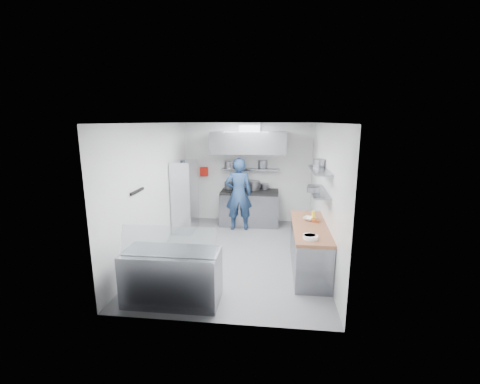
# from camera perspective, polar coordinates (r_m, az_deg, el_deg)

# --- Properties ---
(floor) EXTENTS (5.00, 5.00, 0.00)m
(floor) POSITION_cam_1_polar(r_m,az_deg,el_deg) (7.16, -0.55, -10.87)
(floor) COLOR slate
(floor) RESTS_ON ground
(ceiling) EXTENTS (5.00, 5.00, 0.00)m
(ceiling) POSITION_cam_1_polar(r_m,az_deg,el_deg) (6.57, -0.60, 12.16)
(ceiling) COLOR silver
(ceiling) RESTS_ON wall_back
(wall_back) EXTENTS (3.60, 2.80, 0.02)m
(wall_back) POSITION_cam_1_polar(r_m,az_deg,el_deg) (9.17, 1.34, 3.46)
(wall_back) COLOR white
(wall_back) RESTS_ON floor
(wall_front) EXTENTS (3.60, 2.80, 0.02)m
(wall_front) POSITION_cam_1_polar(r_m,az_deg,el_deg) (4.35, -4.65, -6.85)
(wall_front) COLOR white
(wall_front) RESTS_ON floor
(wall_left) EXTENTS (2.80, 5.00, 0.02)m
(wall_left) POSITION_cam_1_polar(r_m,az_deg,el_deg) (7.17, -15.01, 0.49)
(wall_left) COLOR white
(wall_left) RESTS_ON floor
(wall_right) EXTENTS (2.80, 5.00, 0.02)m
(wall_right) POSITION_cam_1_polar(r_m,az_deg,el_deg) (6.75, 14.77, -0.22)
(wall_right) COLOR white
(wall_right) RESTS_ON floor
(gas_range) EXTENTS (1.60, 0.80, 0.90)m
(gas_range) POSITION_cam_1_polar(r_m,az_deg,el_deg) (8.97, 1.72, -2.95)
(gas_range) COLOR gray
(gas_range) RESTS_ON floor
(cooktop) EXTENTS (1.57, 0.78, 0.06)m
(cooktop) POSITION_cam_1_polar(r_m,az_deg,el_deg) (8.86, 1.74, 0.04)
(cooktop) COLOR black
(cooktop) RESTS_ON gas_range
(stock_pot_left) EXTENTS (0.25, 0.25, 0.20)m
(stock_pot_left) POSITION_cam_1_polar(r_m,az_deg,el_deg) (9.10, -1.98, 1.21)
(stock_pot_left) COLOR slate
(stock_pot_left) RESTS_ON cooktop
(stock_pot_mid) EXTENTS (0.37, 0.37, 0.24)m
(stock_pot_mid) POSITION_cam_1_polar(r_m,az_deg,el_deg) (9.00, 2.35, 1.22)
(stock_pot_mid) COLOR slate
(stock_pot_mid) RESTS_ON cooktop
(stock_pot_right) EXTENTS (0.23, 0.23, 0.16)m
(stock_pot_right) POSITION_cam_1_polar(r_m,az_deg,el_deg) (9.06, 4.42, 1.01)
(stock_pot_right) COLOR slate
(stock_pot_right) RESTS_ON cooktop
(over_range_shelf) EXTENTS (1.60, 0.30, 0.04)m
(over_range_shelf) POSITION_cam_1_polar(r_m,az_deg,el_deg) (8.99, 1.89, 4.05)
(over_range_shelf) COLOR gray
(over_range_shelf) RESTS_ON wall_back
(shelf_pot_a) EXTENTS (0.29, 0.29, 0.18)m
(shelf_pot_a) POSITION_cam_1_polar(r_m,az_deg,el_deg) (9.13, -1.90, 4.88)
(shelf_pot_a) COLOR slate
(shelf_pot_a) RESTS_ON over_range_shelf
(shelf_pot_b) EXTENTS (0.32, 0.32, 0.22)m
(shelf_pot_b) POSITION_cam_1_polar(r_m,az_deg,el_deg) (9.19, 4.08, 5.03)
(shelf_pot_b) COLOR slate
(shelf_pot_b) RESTS_ON over_range_shelf
(extractor_hood) EXTENTS (1.90, 1.15, 0.55)m
(extractor_hood) POSITION_cam_1_polar(r_m,az_deg,el_deg) (8.49, 1.70, 8.85)
(extractor_hood) COLOR gray
(extractor_hood) RESTS_ON wall_back
(hood_duct) EXTENTS (0.55, 0.55, 0.24)m
(hood_duct) POSITION_cam_1_polar(r_m,az_deg,el_deg) (8.70, 1.84, 11.44)
(hood_duct) COLOR slate
(hood_duct) RESTS_ON extractor_hood
(red_firebox) EXTENTS (0.22, 0.10, 0.26)m
(red_firebox) POSITION_cam_1_polar(r_m,az_deg,el_deg) (9.30, -6.40, 3.64)
(red_firebox) COLOR red
(red_firebox) RESTS_ON wall_back
(chef) EXTENTS (0.76, 0.56, 1.93)m
(chef) POSITION_cam_1_polar(r_m,az_deg,el_deg) (8.42, -0.26, -0.37)
(chef) COLOR navy
(chef) RESTS_ON floor
(wire_rack) EXTENTS (0.50, 0.90, 1.85)m
(wire_rack) POSITION_cam_1_polar(r_m,az_deg,el_deg) (8.47, -9.73, -0.75)
(wire_rack) COLOR silver
(wire_rack) RESTS_ON floor
(rack_bin_a) EXTENTS (0.16, 0.21, 0.18)m
(rack_bin_a) POSITION_cam_1_polar(r_m,az_deg,el_deg) (8.18, -10.36, -2.15)
(rack_bin_a) COLOR white
(rack_bin_a) RESTS_ON wire_rack
(rack_bin_b) EXTENTS (0.15, 0.19, 0.17)m
(rack_bin_b) POSITION_cam_1_polar(r_m,az_deg,el_deg) (8.32, -9.97, 1.65)
(rack_bin_b) COLOR yellow
(rack_bin_b) RESTS_ON wire_rack
(rack_jar) EXTENTS (0.12, 0.12, 0.18)m
(rack_jar) POSITION_cam_1_polar(r_m,az_deg,el_deg) (8.07, -10.10, 4.91)
(rack_jar) COLOR black
(rack_jar) RESTS_ON wire_rack
(knife_strip) EXTENTS (0.04, 0.55, 0.05)m
(knife_strip) POSITION_cam_1_polar(r_m,az_deg,el_deg) (6.32, -17.81, 0.13)
(knife_strip) COLOR black
(knife_strip) RESTS_ON wall_left
(prep_counter_base) EXTENTS (0.62, 2.00, 0.84)m
(prep_counter_base) POSITION_cam_1_polar(r_m,az_deg,el_deg) (6.43, 12.17, -9.89)
(prep_counter_base) COLOR gray
(prep_counter_base) RESTS_ON floor
(prep_counter_top) EXTENTS (0.65, 2.04, 0.06)m
(prep_counter_top) POSITION_cam_1_polar(r_m,az_deg,el_deg) (6.27, 12.36, -6.08)
(prep_counter_top) COLOR #955A3F
(prep_counter_top) RESTS_ON prep_counter_base
(plate_stack_a) EXTENTS (0.24, 0.24, 0.06)m
(plate_stack_a) POSITION_cam_1_polar(r_m,az_deg,el_deg) (5.57, 12.47, -7.85)
(plate_stack_a) COLOR white
(plate_stack_a) RESTS_ON prep_counter_top
(plate_stack_b) EXTENTS (0.22, 0.22, 0.06)m
(plate_stack_b) POSITION_cam_1_polar(r_m,az_deg,el_deg) (5.60, 12.21, -7.71)
(plate_stack_b) COLOR white
(plate_stack_b) RESTS_ON prep_counter_top
(copper_pan) EXTENTS (0.16, 0.16, 0.06)m
(copper_pan) POSITION_cam_1_polar(r_m,az_deg,el_deg) (6.50, 13.19, -4.91)
(copper_pan) COLOR #C46B37
(copper_pan) RESTS_ON prep_counter_top
(squeeze_bottle) EXTENTS (0.06, 0.06, 0.18)m
(squeeze_bottle) POSITION_cam_1_polar(r_m,az_deg,el_deg) (6.61, 12.89, -4.06)
(squeeze_bottle) COLOR yellow
(squeeze_bottle) RESTS_ON prep_counter_top
(mixing_bowl) EXTENTS (0.31, 0.31, 0.06)m
(mixing_bowl) POSITION_cam_1_polar(r_m,az_deg,el_deg) (6.58, 12.19, -4.66)
(mixing_bowl) COLOR white
(mixing_bowl) RESTS_ON prep_counter_top
(wall_shelf_lower) EXTENTS (0.30, 1.30, 0.04)m
(wall_shelf_lower) POSITION_cam_1_polar(r_m,az_deg,el_deg) (6.42, 13.78, 0.10)
(wall_shelf_lower) COLOR gray
(wall_shelf_lower) RESTS_ON wall_right
(wall_shelf_upper) EXTENTS (0.30, 1.30, 0.04)m
(wall_shelf_upper) POSITION_cam_1_polar(r_m,az_deg,el_deg) (6.34, 13.97, 3.81)
(wall_shelf_upper) COLOR gray
(wall_shelf_upper) RESTS_ON wall_right
(shelf_pot_c) EXTENTS (0.24, 0.24, 0.10)m
(shelf_pot_c) POSITION_cam_1_polar(r_m,az_deg,el_deg) (6.23, 12.92, 0.43)
(shelf_pot_c) COLOR slate
(shelf_pot_c) RESTS_ON wall_shelf_lower
(shelf_pot_d) EXTENTS (0.26, 0.26, 0.14)m
(shelf_pot_d) POSITION_cam_1_polar(r_m,az_deg,el_deg) (6.76, 13.99, 5.09)
(shelf_pot_d) COLOR slate
(shelf_pot_d) RESTS_ON wall_shelf_upper
(display_case) EXTENTS (1.50, 0.70, 0.85)m
(display_case) POSITION_cam_1_polar(r_m,az_deg,el_deg) (5.37, -11.94, -14.51)
(display_case) COLOR gray
(display_case) RESTS_ON floor
(display_glass) EXTENTS (1.47, 0.19, 0.42)m
(display_glass) POSITION_cam_1_polar(r_m,az_deg,el_deg) (5.00, -12.71, -8.51)
(display_glass) COLOR silver
(display_glass) RESTS_ON display_case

